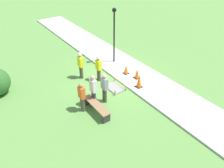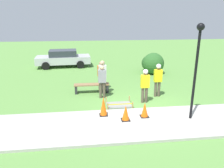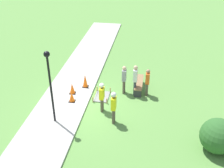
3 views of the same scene
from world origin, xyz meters
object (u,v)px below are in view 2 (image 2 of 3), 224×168
Objects in this scene: bystander_in_orange_shirt at (101,74)px; parked_car_silver at (63,58)px; bystander_in_gray_shirt at (103,75)px; bystander_in_white_shirt at (102,80)px; traffic_cone_near_patch at (104,106)px; park_bench at (92,87)px; worker_assistant at (145,83)px; lamppost_near at (197,58)px; traffic_cone_far_patch at (126,113)px; worker_supervisor at (158,77)px; traffic_cone_sidewalk_edge at (145,110)px.

bystander_in_orange_shirt is 0.36× the size of parked_car_silver.
bystander_in_white_shirt is (-0.07, -0.63, -0.08)m from bystander_in_gray_shirt.
traffic_cone_near_patch is 10.34m from parked_car_silver.
park_bench is (-0.38, 3.14, -0.14)m from traffic_cone_near_patch.
bystander_in_orange_shirt is 0.96× the size of bystander_in_white_shirt.
bystander_in_gray_shirt is at bearing -72.78° from parked_car_silver.
worker_assistant is at bearing -38.66° from bystander_in_gray_shirt.
worker_assistant is at bearing 122.30° from lamppost_near.
bystander_in_gray_shirt is (-0.62, 3.50, 0.63)m from traffic_cone_far_patch.
parked_car_silver is at bearing 124.90° from worker_supervisor.
parked_car_silver is at bearing 110.86° from bystander_in_gray_shirt.
bystander_in_gray_shirt reaches higher than bystander_in_orange_shirt.
traffic_cone_sidewalk_edge is at bearing -104.86° from worker_assistant.
bystander_in_gray_shirt is (-2.79, 0.78, 0.01)m from worker_supervisor.
bystander_in_gray_shirt is (-1.91, 1.53, 0.07)m from worker_assistant.
traffic_cone_near_patch is 2.36m from bystander_in_white_shirt.
park_bench is (-1.21, 3.70, -0.05)m from traffic_cone_far_patch.
worker_assistant is (2.50, -1.73, 0.61)m from park_bench.
park_bench is 1.15m from bystander_in_white_shirt.
park_bench is at bearing -138.99° from bystander_in_orange_shirt.
traffic_cone_near_patch is at bearing -92.81° from bystander_in_orange_shirt.
lamppost_near reaches higher than bystander_in_white_shirt.
worker_supervisor is (2.17, 2.72, 0.62)m from traffic_cone_far_patch.
lamppost_near is at bearing -52.92° from bystander_in_orange_shirt.
bystander_in_white_shirt is at bearing -58.08° from park_bench.
traffic_cone_near_patch is 3.00m from bystander_in_gray_shirt.
traffic_cone_far_patch is 2.42m from worker_assistant.
traffic_cone_near_patch reaches higher than park_bench.
parked_car_silver is at bearing 112.69° from bystander_in_orange_shirt.
traffic_cone_sidewalk_edge is 2.92m from worker_supervisor.
traffic_cone_far_patch is at bearing 176.93° from lamppost_near.
worker_assistant is at bearing 75.14° from traffic_cone_sidewalk_edge.
traffic_cone_far_patch is 0.34× the size of bystander_in_gray_shirt.
parked_car_silver is at bearing 118.15° from worker_assistant.
park_bench is 1.04× the size of bystander_in_gray_shirt.
traffic_cone_far_patch is at bearing -165.66° from traffic_cone_sidewalk_edge.
park_bench is at bearing -76.58° from parked_car_silver.
lamppost_near reaches higher than traffic_cone_sidewalk_edge.
bystander_in_white_shirt is (0.52, -0.83, 0.60)m from park_bench.
bystander_in_orange_shirt is 0.44× the size of lamppost_near.
worker_supervisor is at bearing 51.34° from traffic_cone_far_patch.
traffic_cone_near_patch reaches higher than traffic_cone_sidewalk_edge.
parked_car_silver reaches higher than traffic_cone_sidewalk_edge.
bystander_in_orange_shirt reaches higher than traffic_cone_far_patch.
bystander_in_white_shirt is at bearing 155.64° from worker_assistant.
bystander_in_white_shirt reaches higher than traffic_cone_near_patch.
bystander_in_white_shirt is (0.13, 2.31, 0.46)m from traffic_cone_near_patch.
bystander_in_gray_shirt is at bearing 141.34° from worker_assistant.
traffic_cone_near_patch is 0.48× the size of bystander_in_white_shirt.
worker_supervisor reaches higher than park_bench.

